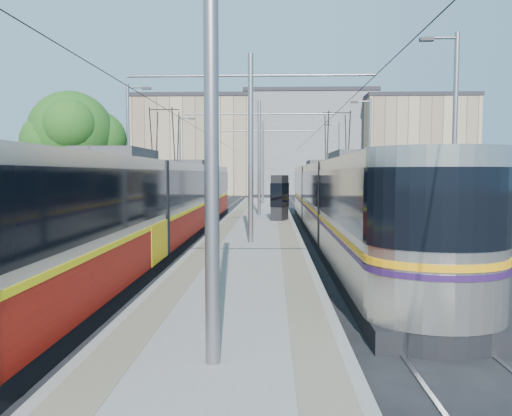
{
  "coord_description": "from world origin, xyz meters",
  "views": [
    {
      "loc": [
        0.81,
        -10.66,
        2.9
      ],
      "look_at": [
        0.2,
        7.94,
        1.6
      ],
      "focal_mm": 35.0,
      "sensor_mm": 36.0,
      "label": 1
    }
  ],
  "objects": [
    {
      "name": "ground",
      "position": [
        0.0,
        0.0,
        0.0
      ],
      "size": [
        160.0,
        160.0,
        0.0
      ],
      "primitive_type": "plane",
      "color": "black",
      "rests_on": "ground"
    },
    {
      "name": "platform",
      "position": [
        0.0,
        17.0,
        0.15
      ],
      "size": [
        4.0,
        50.0,
        0.3
      ],
      "primitive_type": "cube",
      "color": "gray",
      "rests_on": "ground"
    },
    {
      "name": "tactile_strip_left",
      "position": [
        -1.45,
        17.0,
        0.3
      ],
      "size": [
        0.7,
        50.0,
        0.01
      ],
      "primitive_type": "cube",
      "color": "gray",
      "rests_on": "platform"
    },
    {
      "name": "tactile_strip_right",
      "position": [
        1.45,
        17.0,
        0.3
      ],
      "size": [
        0.7,
        50.0,
        0.01
      ],
      "primitive_type": "cube",
      "color": "gray",
      "rests_on": "platform"
    },
    {
      "name": "rails",
      "position": [
        0.0,
        17.0,
        0.02
      ],
      "size": [
        8.71,
        70.0,
        0.03
      ],
      "color": "gray",
      "rests_on": "ground"
    },
    {
      "name": "tram_left",
      "position": [
        -3.6,
        9.8,
        1.71
      ],
      "size": [
        2.43,
        31.8,
        5.5
      ],
      "color": "black",
      "rests_on": "ground"
    },
    {
      "name": "tram_right",
      "position": [
        3.6,
        11.13,
        1.86
      ],
      "size": [
        2.43,
        28.44,
        5.5
      ],
      "color": "black",
      "rests_on": "ground"
    },
    {
      "name": "catenary",
      "position": [
        0.0,
        14.15,
        4.52
      ],
      "size": [
        9.2,
        70.0,
        7.0
      ],
      "color": "slate",
      "rests_on": "platform"
    },
    {
      "name": "street_lamps",
      "position": [
        -0.0,
        21.0,
        4.18
      ],
      "size": [
        15.18,
        38.22,
        8.0
      ],
      "color": "slate",
      "rests_on": "ground"
    },
    {
      "name": "shelter",
      "position": [
        1.22,
        16.87,
        1.61
      ],
      "size": [
        1.06,
        1.3,
        2.5
      ],
      "rotation": [
        0.0,
        0.0,
        -0.37
      ],
      "color": "black",
      "rests_on": "platform"
    },
    {
      "name": "tree",
      "position": [
        -9.97,
        16.88,
        5.0
      ],
      "size": [
        5.09,
        4.7,
        7.39
      ],
      "color": "#382314",
      "rests_on": "ground"
    },
    {
      "name": "building_left",
      "position": [
        -10.0,
        60.0,
        6.68
      ],
      "size": [
        16.32,
        12.24,
        13.34
      ],
      "color": "tan",
      "rests_on": "ground"
    },
    {
      "name": "building_centre",
      "position": [
        6.0,
        64.0,
        7.22
      ],
      "size": [
        18.36,
        14.28,
        14.42
      ],
      "color": "slate",
      "rests_on": "ground"
    },
    {
      "name": "building_right",
      "position": [
        20.0,
        58.0,
        6.55
      ],
      "size": [
        14.28,
        10.2,
        13.08
      ],
      "color": "tan",
      "rests_on": "ground"
    }
  ]
}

